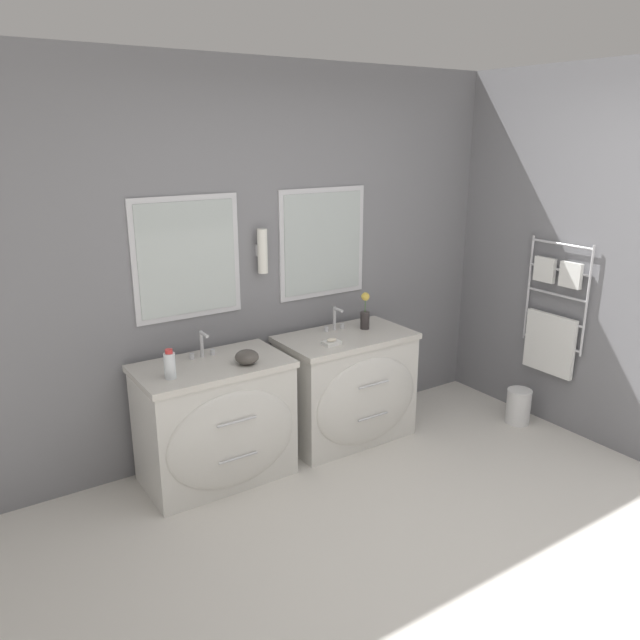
# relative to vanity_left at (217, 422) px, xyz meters

# --- Properties ---
(ground_plane) EXTENTS (16.00, 16.00, 0.00)m
(ground_plane) POSITION_rel_vanity_left_xyz_m (0.62, -1.64, -0.40)
(ground_plane) COLOR silver
(wall_back) EXTENTS (5.29, 0.15, 2.60)m
(wall_back) POSITION_rel_vanity_left_xyz_m (0.62, 0.37, 0.90)
(wall_back) COLOR slate
(wall_back) RESTS_ON ground_plane
(wall_right) EXTENTS (0.13, 3.96, 2.60)m
(wall_right) POSITION_rel_vanity_left_xyz_m (2.49, -0.74, 0.89)
(wall_right) COLOR slate
(wall_right) RESTS_ON ground_plane
(vanity_left) EXTENTS (0.94, 0.60, 0.78)m
(vanity_left) POSITION_rel_vanity_left_xyz_m (0.00, 0.00, 0.00)
(vanity_left) COLOR silver
(vanity_left) RESTS_ON ground_plane
(vanity_right) EXTENTS (0.94, 0.60, 0.78)m
(vanity_right) POSITION_rel_vanity_left_xyz_m (1.02, 0.00, 0.00)
(vanity_right) COLOR silver
(vanity_right) RESTS_ON ground_plane
(faucet_left) EXTENTS (0.17, 0.11, 0.17)m
(faucet_left) POSITION_rel_vanity_left_xyz_m (0.00, 0.17, 0.46)
(faucet_left) COLOR silver
(faucet_left) RESTS_ON vanity_left
(faucet_right) EXTENTS (0.17, 0.11, 0.17)m
(faucet_right) POSITION_rel_vanity_left_xyz_m (1.02, 0.17, 0.46)
(faucet_right) COLOR silver
(faucet_right) RESTS_ON vanity_right
(toiletry_bottle) EXTENTS (0.07, 0.07, 0.18)m
(toiletry_bottle) POSITION_rel_vanity_left_xyz_m (-0.30, -0.05, 0.46)
(toiletry_bottle) COLOR silver
(toiletry_bottle) RESTS_ON vanity_left
(amenity_bowl) EXTENTS (0.15, 0.15, 0.09)m
(amenity_bowl) POSITION_rel_vanity_left_xyz_m (0.18, -0.09, 0.43)
(amenity_bowl) COLOR #4C4742
(amenity_bowl) RESTS_ON vanity_left
(flower_vase) EXTENTS (0.07, 0.07, 0.27)m
(flower_vase) POSITION_rel_vanity_left_xyz_m (1.22, 0.08, 0.49)
(flower_vase) COLOR #332D2D
(flower_vase) RESTS_ON vanity_right
(soap_dish) EXTENTS (0.12, 0.08, 0.04)m
(soap_dish) POSITION_rel_vanity_left_xyz_m (0.82, -0.08, 0.40)
(soap_dish) COLOR white
(soap_dish) RESTS_ON vanity_right
(waste_bin) EXTENTS (0.19, 0.19, 0.27)m
(waste_bin) POSITION_rel_vanity_left_xyz_m (2.25, -0.52, -0.26)
(waste_bin) COLOR silver
(waste_bin) RESTS_ON ground_plane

